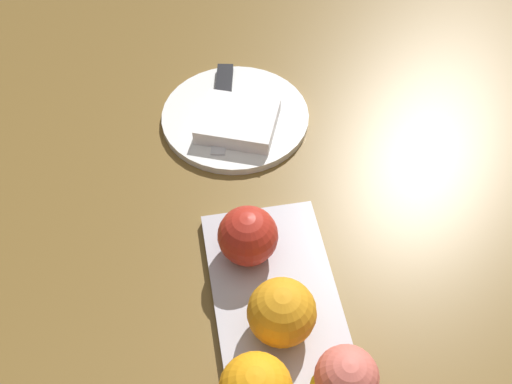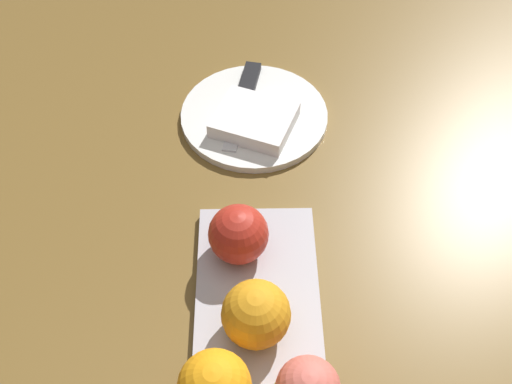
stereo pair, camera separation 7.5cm
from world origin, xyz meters
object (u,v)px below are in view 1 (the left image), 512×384
at_px(dinner_plate, 235,117).
at_px(peach, 347,377).
at_px(knife, 223,94).
at_px(orange_near_banana, 281,310).
at_px(apple, 248,236).
at_px(fruit_tray, 283,333).
at_px(folded_napkin, 238,121).

bearing_deg(dinner_plate, peach, 6.36).
bearing_deg(peach, knife, -172.78).
bearing_deg(orange_near_banana, apple, -169.41).
height_order(dinner_plate, knife, knife).
bearing_deg(fruit_tray, peach, 32.00).
relative_size(fruit_tray, dinner_plate, 1.57).
bearing_deg(dinner_plate, apple, -5.08).
bearing_deg(peach, apple, -159.40).
distance_m(peach, knife, 0.47).
distance_m(orange_near_banana, knife, 0.38).
distance_m(apple, orange_near_banana, 0.10).
xyz_separation_m(apple, knife, (-0.28, 0.01, -0.03)).
relative_size(apple, orange_near_banana, 0.95).
height_order(orange_near_banana, folded_napkin, orange_near_banana).
bearing_deg(knife, peach, 18.90).
xyz_separation_m(orange_near_banana, knife, (-0.38, -0.01, -0.04)).
xyz_separation_m(peach, folded_napkin, (-0.40, -0.05, -0.02)).
xyz_separation_m(dinner_plate, folded_napkin, (0.03, 0.00, 0.02)).
xyz_separation_m(peach, knife, (-0.46, -0.06, -0.03)).
height_order(peach, knife, peach).
height_order(fruit_tray, apple, apple).
relative_size(apple, dinner_plate, 0.33).
distance_m(fruit_tray, apple, 0.12).
height_order(apple, dinner_plate, apple).
bearing_deg(apple, peach, 20.60).
relative_size(orange_near_banana, folded_napkin, 0.70).
xyz_separation_m(fruit_tray, orange_near_banana, (-0.01, -0.00, 0.04)).
bearing_deg(peach, dinner_plate, -173.64).
bearing_deg(apple, knife, 178.01).
bearing_deg(dinner_plate, fruit_tray, 0.00).
relative_size(peach, dinner_plate, 0.30).
bearing_deg(peach, orange_near_banana, -148.70).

